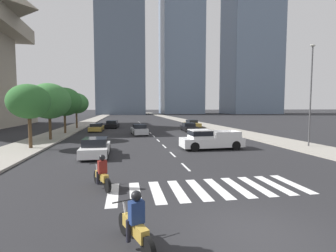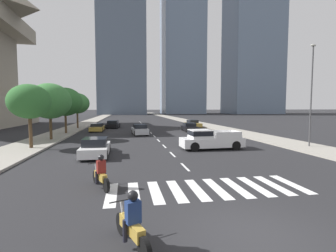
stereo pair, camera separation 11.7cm
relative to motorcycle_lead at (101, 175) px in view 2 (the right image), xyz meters
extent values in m
plane|color=#232326|center=(4.55, -4.85, -0.58)|extent=(800.00, 800.00, 0.00)
cube|color=gray|center=(16.66, 25.15, -0.51)|extent=(4.00, 260.00, 0.15)
cube|color=gray|center=(-7.56, 25.15, -0.51)|extent=(4.00, 260.00, 0.15)
cube|color=silver|center=(0.50, -0.94, -0.58)|extent=(0.45, 2.84, 0.01)
cube|color=silver|center=(1.40, -0.94, -0.58)|extent=(0.45, 2.84, 0.01)
cube|color=silver|center=(2.30, -0.94, -0.58)|extent=(0.45, 2.84, 0.01)
cube|color=silver|center=(3.20, -0.94, -0.58)|extent=(0.45, 2.84, 0.01)
cube|color=silver|center=(4.10, -0.94, -0.58)|extent=(0.45, 2.84, 0.01)
cube|color=silver|center=(5.00, -0.94, -0.58)|extent=(0.45, 2.84, 0.01)
cube|color=silver|center=(5.90, -0.94, -0.58)|extent=(0.45, 2.84, 0.01)
cube|color=silver|center=(6.80, -0.94, -0.58)|extent=(0.45, 2.84, 0.01)
cube|color=silver|center=(7.70, -0.94, -0.58)|extent=(0.45, 2.84, 0.01)
cube|color=silver|center=(8.60, -0.94, -0.58)|extent=(0.45, 2.84, 0.01)
cube|color=silver|center=(4.55, 3.06, -0.58)|extent=(0.14, 2.00, 0.01)
cube|color=silver|center=(4.55, 7.06, -0.58)|extent=(0.14, 2.00, 0.01)
cube|color=silver|center=(4.55, 11.06, -0.58)|extent=(0.14, 2.00, 0.01)
cube|color=silver|center=(4.55, 15.06, -0.58)|extent=(0.14, 2.00, 0.01)
cube|color=silver|center=(4.55, 19.06, -0.58)|extent=(0.14, 2.00, 0.01)
cube|color=silver|center=(4.55, 23.06, -0.58)|extent=(0.14, 2.00, 0.01)
cube|color=silver|center=(4.55, 27.06, -0.58)|extent=(0.14, 2.00, 0.01)
cube|color=silver|center=(4.55, 31.06, -0.58)|extent=(0.14, 2.00, 0.01)
cube|color=silver|center=(4.55, 35.06, -0.58)|extent=(0.14, 2.00, 0.01)
cube|color=silver|center=(4.55, 39.06, -0.58)|extent=(0.14, 2.00, 0.01)
cube|color=silver|center=(4.55, 43.06, -0.58)|extent=(0.14, 2.00, 0.01)
cube|color=silver|center=(4.55, 47.06, -0.58)|extent=(0.14, 2.00, 0.01)
cube|color=silver|center=(4.55, 51.06, -0.58)|extent=(0.14, 2.00, 0.01)
cylinder|color=black|center=(-0.29, 0.69, -0.28)|extent=(0.34, 0.60, 0.60)
cylinder|color=black|center=(0.28, -0.66, -0.28)|extent=(0.34, 0.60, 0.60)
cube|color=#B28E38|center=(-0.01, 0.02, -0.06)|extent=(0.66, 1.16, 0.32)
cylinder|color=#B2B2B7|center=(-0.25, 0.60, 0.02)|extent=(0.18, 0.32, 0.67)
cylinder|color=black|center=(-0.27, 0.64, 0.39)|extent=(0.66, 0.31, 0.04)
cube|color=maroon|center=(0.03, -0.08, 0.37)|extent=(0.43, 0.36, 0.55)
sphere|color=black|center=(0.03, -0.08, 0.78)|extent=(0.26, 0.26, 0.26)
cylinder|color=black|center=(-0.17, -0.05, -0.11)|extent=(0.16, 0.16, 0.55)
cylinder|color=black|center=(0.16, 0.09, -0.11)|extent=(0.16, 0.16, 0.55)
cylinder|color=black|center=(0.96, -4.20, -0.28)|extent=(0.32, 0.60, 0.60)
cylinder|color=black|center=(1.49, -5.61, -0.28)|extent=(0.32, 0.60, 0.60)
cube|color=#B28E38|center=(1.23, -4.91, -0.06)|extent=(0.63, 1.21, 0.32)
cylinder|color=#B2B2B7|center=(1.00, -4.30, 0.02)|extent=(0.17, 0.32, 0.67)
cylinder|color=black|center=(0.98, -4.25, 0.39)|extent=(0.67, 0.28, 0.04)
cube|color=navy|center=(1.26, -5.00, 0.37)|extent=(0.42, 0.35, 0.55)
sphere|color=black|center=(1.26, -5.00, 0.78)|extent=(0.26, 0.26, 0.26)
cylinder|color=black|center=(1.06, -4.97, -0.11)|extent=(0.15, 0.15, 0.55)
cylinder|color=black|center=(1.40, -4.84, -0.11)|extent=(0.15, 0.15, 0.55)
cube|color=silver|center=(8.29, 8.88, 0.01)|extent=(5.31, 2.10, 0.75)
cube|color=silver|center=(7.24, 8.85, 0.74)|extent=(1.73, 1.84, 0.70)
cube|color=black|center=(7.24, 8.85, 0.82)|extent=(1.75, 1.88, 0.39)
cube|color=silver|center=(9.47, 7.98, 0.66)|extent=(2.21, 0.15, 0.55)
cube|color=silver|center=(9.41, 9.85, 0.66)|extent=(2.21, 0.15, 0.55)
cube|color=silver|center=(10.54, 8.95, 0.66)|extent=(0.14, 1.87, 0.55)
cylinder|color=black|center=(6.53, 7.96, -0.20)|extent=(0.77, 0.28, 0.76)
cylinder|color=black|center=(6.48, 9.70, -0.20)|extent=(0.77, 0.28, 0.76)
cylinder|color=black|center=(10.10, 8.07, -0.20)|extent=(0.77, 0.28, 0.76)
cylinder|color=black|center=(10.05, 9.80, -0.20)|extent=(0.77, 0.28, 0.76)
cube|color=#B28E38|center=(-3.08, 26.93, -0.13)|extent=(1.89, 4.58, 0.58)
cube|color=black|center=(-3.09, 26.70, 0.39)|extent=(1.64, 2.07, 0.46)
cylinder|color=black|center=(-3.89, 28.49, -0.26)|extent=(0.23, 0.64, 0.64)
cylinder|color=black|center=(-2.23, 28.46, -0.26)|extent=(0.23, 0.64, 0.64)
cylinder|color=black|center=(-3.93, 25.39, -0.26)|extent=(0.23, 0.64, 0.64)
cylinder|color=black|center=(-2.28, 25.37, -0.26)|extent=(0.23, 0.64, 0.64)
cube|color=black|center=(10.52, 24.67, -0.14)|extent=(1.95, 4.69, 0.57)
cube|color=black|center=(10.53, 24.90, 0.40)|extent=(1.67, 2.13, 0.49)
cylinder|color=black|center=(11.33, 23.07, -0.26)|extent=(0.23, 0.64, 0.64)
cylinder|color=black|center=(9.65, 23.10, -0.26)|extent=(0.23, 0.64, 0.64)
cylinder|color=black|center=(11.40, 26.23, -0.26)|extent=(0.23, 0.64, 0.64)
cylinder|color=black|center=(9.72, 26.26, -0.26)|extent=(0.23, 0.64, 0.64)
cube|color=black|center=(-1.06, 32.78, -0.13)|extent=(2.36, 4.94, 0.59)
cube|color=black|center=(-1.08, 32.54, 0.43)|extent=(1.87, 2.30, 0.53)
cylinder|color=black|center=(-1.74, 34.48, -0.26)|extent=(0.28, 0.66, 0.64)
cylinder|color=black|center=(-0.04, 34.31, -0.26)|extent=(0.28, 0.66, 0.64)
cylinder|color=black|center=(-2.07, 31.25, -0.26)|extent=(0.28, 0.66, 0.64)
cylinder|color=black|center=(-0.37, 31.08, -0.26)|extent=(0.28, 0.66, 0.64)
cube|color=#B7BABF|center=(2.90, 21.15, -0.08)|extent=(2.09, 4.35, 0.69)
cube|color=black|center=(2.91, 20.94, 0.53)|extent=(1.69, 2.02, 0.52)
cylinder|color=black|center=(1.99, 22.51, -0.26)|extent=(0.27, 0.66, 0.64)
cylinder|color=black|center=(3.56, 22.64, -0.26)|extent=(0.27, 0.66, 0.64)
cylinder|color=black|center=(2.23, 19.65, -0.26)|extent=(0.27, 0.66, 0.64)
cylinder|color=black|center=(3.80, 19.79, -0.26)|extent=(0.27, 0.66, 0.64)
cube|color=#B28E38|center=(12.89, 31.41, -0.09)|extent=(2.11, 4.89, 0.66)
cube|color=black|center=(12.87, 31.65, 0.49)|extent=(1.70, 2.26, 0.50)
cylinder|color=black|center=(13.80, 29.85, -0.26)|extent=(0.27, 0.66, 0.64)
cylinder|color=black|center=(12.23, 29.73, -0.26)|extent=(0.27, 0.66, 0.64)
cylinder|color=black|center=(13.55, 33.09, -0.26)|extent=(0.27, 0.66, 0.64)
cylinder|color=black|center=(11.98, 32.97, -0.26)|extent=(0.27, 0.66, 0.64)
cube|color=silver|center=(-1.08, 7.49, -0.11)|extent=(1.89, 4.39, 0.63)
cube|color=black|center=(-1.08, 7.27, 0.48)|extent=(1.65, 1.98, 0.55)
cylinder|color=black|center=(-1.94, 8.97, -0.26)|extent=(0.22, 0.64, 0.64)
cylinder|color=black|center=(-0.25, 8.98, -0.26)|extent=(0.22, 0.64, 0.64)
cylinder|color=black|center=(-1.92, 5.99, -0.26)|extent=(0.22, 0.64, 0.64)
cylinder|color=black|center=(-0.23, 6.00, -0.26)|extent=(0.22, 0.64, 0.64)
cylinder|color=#3F3F42|center=(16.96, 8.08, 3.85)|extent=(0.12, 0.12, 8.56)
ellipsoid|color=beige|center=(16.96, 8.08, 8.23)|extent=(0.50, 0.24, 0.20)
cylinder|color=#4C3823|center=(-6.76, 11.22, 0.83)|extent=(0.28, 0.28, 2.53)
ellipsoid|color=#2D662D|center=(-6.76, 11.22, 3.44)|extent=(3.38, 3.38, 2.87)
cylinder|color=#4C3823|center=(-6.76, 16.88, 0.72)|extent=(0.28, 0.28, 2.30)
ellipsoid|color=#387538|center=(-6.76, 16.88, 3.62)|extent=(4.39, 4.39, 3.73)
cylinder|color=#4C3823|center=(-6.76, 23.56, 0.75)|extent=(0.28, 0.28, 2.38)
ellipsoid|color=#2D662D|center=(-6.76, 23.56, 3.70)|extent=(4.39, 4.39, 3.73)
cylinder|color=#4C3823|center=(-6.76, 31.74, 0.81)|extent=(0.28, 0.28, 2.49)
ellipsoid|color=#387538|center=(-6.76, 31.74, 3.63)|extent=(3.95, 3.95, 3.36)
cube|color=slate|center=(-0.53, 123.31, 46.80)|extent=(23.91, 25.57, 94.77)
cube|color=slate|center=(33.46, 129.99, 63.67)|extent=(22.59, 22.43, 128.50)
cube|color=slate|center=(73.56, 123.57, 38.05)|extent=(28.59, 23.18, 77.27)
camera|label=1|loc=(1.00, -10.95, 2.94)|focal=26.40mm
camera|label=2|loc=(1.11, -10.97, 2.94)|focal=26.40mm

